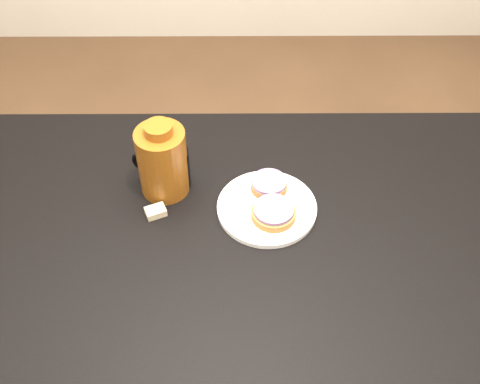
{
  "coord_description": "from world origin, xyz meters",
  "views": [
    {
      "loc": [
        0.01,
        -0.8,
        1.79
      ],
      "look_at": [
        0.01,
        0.11,
        0.81
      ],
      "focal_mm": 45.0,
      "sensor_mm": 36.0,
      "label": 1
    }
  ],
  "objects_px": {
    "teabag_pouch": "(156,212)",
    "bagel_package": "(162,161)",
    "plate": "(267,207)",
    "mug": "(168,168)",
    "bagel_front": "(274,212)",
    "table": "(234,269)",
    "bagel_back": "(269,184)"
  },
  "relations": [
    {
      "from": "plate",
      "to": "teabag_pouch",
      "type": "relative_size",
      "value": 5.07
    },
    {
      "from": "table",
      "to": "teabag_pouch",
      "type": "xyz_separation_m",
      "value": [
        -0.18,
        0.09,
        0.09
      ]
    },
    {
      "from": "bagel_back",
      "to": "bagel_package",
      "type": "bearing_deg",
      "value": 176.42
    },
    {
      "from": "plate",
      "to": "bagel_package",
      "type": "xyz_separation_m",
      "value": [
        -0.24,
        0.07,
        0.08
      ]
    },
    {
      "from": "mug",
      "to": "teabag_pouch",
      "type": "height_order",
      "value": "mug"
    },
    {
      "from": "table",
      "to": "bagel_package",
      "type": "distance_m",
      "value": 0.29
    },
    {
      "from": "teabag_pouch",
      "to": "plate",
      "type": "bearing_deg",
      "value": 2.77
    },
    {
      "from": "table",
      "to": "teabag_pouch",
      "type": "relative_size",
      "value": 31.11
    },
    {
      "from": "table",
      "to": "bagel_front",
      "type": "bearing_deg",
      "value": 40.33
    },
    {
      "from": "bagel_front",
      "to": "mug",
      "type": "xyz_separation_m",
      "value": [
        -0.24,
        0.11,
        0.03
      ]
    },
    {
      "from": "plate",
      "to": "table",
      "type": "bearing_deg",
      "value": -125.7
    },
    {
      "from": "bagel_front",
      "to": "teabag_pouch",
      "type": "relative_size",
      "value": 3.0
    },
    {
      "from": "mug",
      "to": "bagel_package",
      "type": "bearing_deg",
      "value": -112.98
    },
    {
      "from": "mug",
      "to": "bagel_front",
      "type": "bearing_deg",
      "value": -8.91
    },
    {
      "from": "bagel_front",
      "to": "mug",
      "type": "distance_m",
      "value": 0.27
    },
    {
      "from": "plate",
      "to": "bagel_back",
      "type": "xyz_separation_m",
      "value": [
        0.01,
        0.06,
        0.02
      ]
    },
    {
      "from": "table",
      "to": "bagel_front",
      "type": "xyz_separation_m",
      "value": [
        0.09,
        0.08,
        0.11
      ]
    },
    {
      "from": "plate",
      "to": "bagel_package",
      "type": "bearing_deg",
      "value": 163.38
    },
    {
      "from": "table",
      "to": "bagel_back",
      "type": "bearing_deg",
      "value": 62.9
    },
    {
      "from": "table",
      "to": "mug",
      "type": "xyz_separation_m",
      "value": [
        -0.15,
        0.19,
        0.14
      ]
    },
    {
      "from": "bagel_back",
      "to": "table",
      "type": "bearing_deg",
      "value": -117.1
    },
    {
      "from": "bagel_package",
      "to": "plate",
      "type": "bearing_deg",
      "value": -16.62
    },
    {
      "from": "teabag_pouch",
      "to": "bagel_package",
      "type": "distance_m",
      "value": 0.12
    },
    {
      "from": "table",
      "to": "bagel_front",
      "type": "height_order",
      "value": "bagel_front"
    },
    {
      "from": "bagel_front",
      "to": "teabag_pouch",
      "type": "distance_m",
      "value": 0.27
    },
    {
      "from": "mug",
      "to": "teabag_pouch",
      "type": "xyz_separation_m",
      "value": [
        -0.03,
        -0.09,
        -0.04
      ]
    },
    {
      "from": "mug",
      "to": "table",
      "type": "bearing_deg",
      "value": -35.14
    },
    {
      "from": "mug",
      "to": "teabag_pouch",
      "type": "bearing_deg",
      "value": -88.93
    },
    {
      "from": "teabag_pouch",
      "to": "bagel_front",
      "type": "bearing_deg",
      "value": -3.87
    },
    {
      "from": "teabag_pouch",
      "to": "bagel_package",
      "type": "bearing_deg",
      "value": 79.05
    },
    {
      "from": "bagel_package",
      "to": "bagel_front",
      "type": "bearing_deg",
      "value": -21.98
    },
    {
      "from": "mug",
      "to": "bagel_back",
      "type": "bearing_deg",
      "value": 9.6
    }
  ]
}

